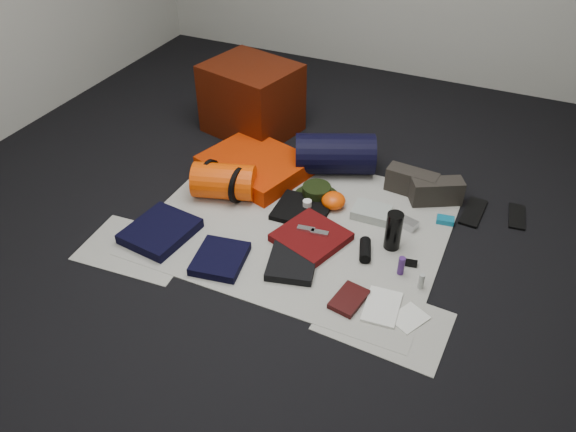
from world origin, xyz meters
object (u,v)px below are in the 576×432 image
at_px(red_cabinet, 252,99).
at_px(sleeping_pad, 255,165).
at_px(water_bottle, 393,231).
at_px(stuff_sack, 224,181).
at_px(navy_duffel, 335,154).
at_px(paperback_book, 349,299).
at_px(compact_camera, 407,224).

xyz_separation_m(red_cabinet, sleeping_pad, (0.27, -0.49, -0.18)).
bearing_deg(water_bottle, red_cabinet, 146.52).
distance_m(red_cabinet, sleeping_pad, 0.59).
xyz_separation_m(stuff_sack, navy_duffel, (0.50, 0.52, 0.02)).
bearing_deg(paperback_book, red_cabinet, 142.33).
relative_size(stuff_sack, water_bottle, 1.66).
bearing_deg(sleeping_pad, compact_camera, -7.84).
xyz_separation_m(sleeping_pad, navy_duffel, (0.45, 0.22, 0.07)).
xyz_separation_m(sleeping_pad, paperback_book, (0.91, -0.81, -0.04)).
xyz_separation_m(water_bottle, compact_camera, (0.03, 0.20, -0.09)).
height_order(red_cabinet, paperback_book, red_cabinet).
bearing_deg(stuff_sack, red_cabinet, 105.62).
xyz_separation_m(stuff_sack, compact_camera, (1.07, 0.16, -0.08)).
distance_m(compact_camera, paperback_book, 0.68).
bearing_deg(paperback_book, sleeping_pad, 148.40).
height_order(stuff_sack, navy_duffel, navy_duffel).
xyz_separation_m(sleeping_pad, compact_camera, (1.02, -0.14, -0.03)).
xyz_separation_m(red_cabinet, paperback_book, (1.19, -1.30, -0.22)).
height_order(water_bottle, paperback_book, water_bottle).
bearing_deg(red_cabinet, sleeping_pad, -47.46).
distance_m(navy_duffel, paperback_book, 1.14).
xyz_separation_m(compact_camera, paperback_book, (-0.11, -0.67, -0.01)).
relative_size(sleeping_pad, paperback_book, 3.07).
relative_size(stuff_sack, paperback_book, 1.83).
distance_m(navy_duffel, compact_camera, 0.68).
distance_m(sleeping_pad, stuff_sack, 0.31).
xyz_separation_m(stuff_sack, paperback_book, (0.96, -0.51, -0.09)).
relative_size(red_cabinet, sleeping_pad, 0.96).
bearing_deg(compact_camera, water_bottle, -81.85).
bearing_deg(navy_duffel, paperback_book, -89.29).
xyz_separation_m(sleeping_pad, water_bottle, (0.99, -0.34, 0.05)).
distance_m(red_cabinet, paperback_book, 1.78).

